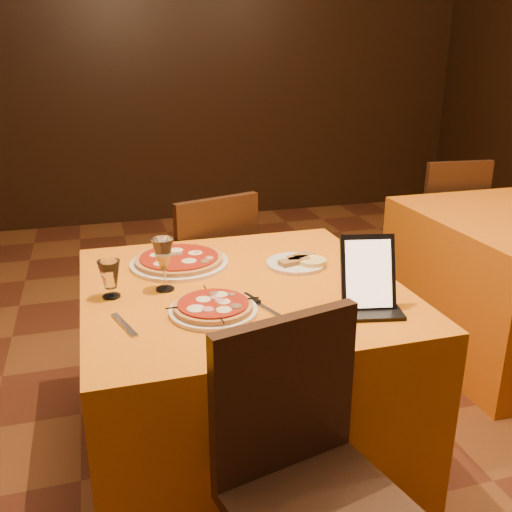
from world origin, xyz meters
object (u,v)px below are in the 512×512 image
object	(u,v)px
chair_main_far	(200,279)
water_glass	(110,279)
pizza_near	(213,308)
chair_side_far	(437,225)
wine_glass	(164,264)
tablet	(368,273)
main_table	(242,376)
pizza_far	(179,261)

from	to	relation	value
chair_main_far	water_glass	xyz separation A→B (m)	(-0.45, -0.80, 0.36)
pizza_near	water_glass	bearing A→B (deg)	144.68
chair_side_far	wine_glass	xyz separation A→B (m)	(-1.94, -1.27, 0.39)
chair_side_far	pizza_near	bearing A→B (deg)	44.42
wine_glass	water_glass	world-z (taller)	wine_glass
pizza_near	tablet	distance (m)	0.50
main_table	chair_main_far	distance (m)	0.82
tablet	water_glass	bearing A→B (deg)	169.89
wine_glass	water_glass	distance (m)	0.19
chair_side_far	tablet	distance (m)	2.12
main_table	tablet	world-z (taller)	tablet
chair_main_far	wine_glass	size ratio (longest dim) A/B	4.79
main_table	pizza_far	world-z (taller)	pizza_far
main_table	water_glass	xyz separation A→B (m)	(-0.45, 0.02, 0.44)
chair_main_far	water_glass	distance (m)	0.98
wine_glass	chair_main_far	bearing A→B (deg)	71.40
water_glass	chair_side_far	bearing A→B (deg)	31.12
chair_side_far	water_glass	size ratio (longest dim) A/B	7.00
chair_main_far	tablet	distance (m)	1.24
main_table	wine_glass	distance (m)	0.54
chair_side_far	pizza_near	size ratio (longest dim) A/B	3.23
main_table	wine_glass	bearing A→B (deg)	173.59
chair_main_far	water_glass	size ratio (longest dim) A/B	7.00
pizza_near	wine_glass	bearing A→B (deg)	118.02
pizza_far	chair_main_far	bearing A→B (deg)	72.20
chair_main_far	wine_glass	bearing A→B (deg)	54.26
main_table	water_glass	distance (m)	0.63
water_glass	pizza_far	bearing A→B (deg)	42.12
pizza_far	tablet	xyz separation A→B (m)	(0.52, -0.56, 0.10)
chair_side_far	water_glass	distance (m)	2.50
chair_side_far	pizza_far	size ratio (longest dim) A/B	2.41
main_table	chair_main_far	bearing A→B (deg)	90.00
main_table	chair_side_far	xyz separation A→B (m)	(1.67, 1.30, 0.08)
chair_main_far	chair_side_far	world-z (taller)	same
chair_side_far	chair_main_far	bearing A→B (deg)	21.00
wine_glass	main_table	bearing A→B (deg)	-6.41
pizza_near	tablet	xyz separation A→B (m)	(0.48, -0.10, 0.10)
chair_main_far	wine_glass	distance (m)	0.92
chair_side_far	pizza_near	world-z (taller)	chair_side_far
pizza_near	chair_side_far	bearing A→B (deg)	39.45
chair_main_far	pizza_near	world-z (taller)	chair_main_far
pizza_far	water_glass	xyz separation A→B (m)	(-0.27, -0.24, 0.05)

